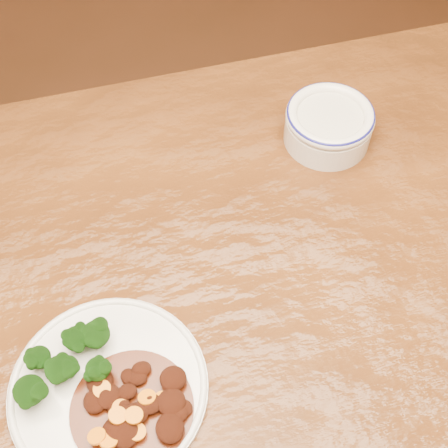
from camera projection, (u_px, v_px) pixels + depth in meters
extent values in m
cube|color=#603111|center=(227.00, 315.00, 0.82)|extent=(1.51, 0.91, 0.04)
cylinder|color=silver|center=(109.00, 389.00, 0.74)|extent=(0.24, 0.24, 0.01)
torus|color=silver|center=(108.00, 387.00, 0.73)|extent=(0.23, 0.23, 0.01)
cylinder|color=#558444|center=(70.00, 372.00, 0.74)|extent=(0.01, 0.01, 0.01)
ellipsoid|color=black|center=(67.00, 367.00, 0.72)|extent=(0.03, 0.03, 0.02)
cylinder|color=#558444|center=(42.00, 362.00, 0.74)|extent=(0.01, 0.01, 0.01)
ellipsoid|color=black|center=(39.00, 357.00, 0.73)|extent=(0.03, 0.03, 0.02)
cylinder|color=#558444|center=(100.00, 374.00, 0.74)|extent=(0.01, 0.01, 0.01)
ellipsoid|color=black|center=(98.00, 369.00, 0.72)|extent=(0.03, 0.03, 0.02)
cylinder|color=#558444|center=(98.00, 341.00, 0.76)|extent=(0.01, 0.01, 0.01)
ellipsoid|color=black|center=(96.00, 334.00, 0.75)|extent=(0.04, 0.04, 0.03)
cylinder|color=#558444|center=(34.00, 396.00, 0.72)|extent=(0.01, 0.01, 0.01)
ellipsoid|color=black|center=(29.00, 391.00, 0.71)|extent=(0.04, 0.04, 0.03)
cylinder|color=#558444|center=(79.00, 344.00, 0.76)|extent=(0.01, 0.01, 0.01)
ellipsoid|color=black|center=(76.00, 338.00, 0.74)|extent=(0.03, 0.03, 0.03)
cylinder|color=#558444|center=(62.00, 375.00, 0.74)|extent=(0.01, 0.01, 0.01)
ellipsoid|color=black|center=(59.00, 369.00, 0.72)|extent=(0.03, 0.03, 0.03)
cylinder|color=#491507|center=(132.00, 409.00, 0.72)|extent=(0.14, 0.14, 0.00)
ellipsoid|color=black|center=(173.00, 378.00, 0.73)|extent=(0.03, 0.03, 0.02)
ellipsoid|color=black|center=(136.00, 414.00, 0.70)|extent=(0.03, 0.03, 0.01)
ellipsoid|color=black|center=(100.00, 381.00, 0.73)|extent=(0.03, 0.03, 0.02)
ellipsoid|color=black|center=(127.00, 413.00, 0.70)|extent=(0.02, 0.02, 0.01)
ellipsoid|color=black|center=(170.00, 428.00, 0.69)|extent=(0.03, 0.04, 0.02)
ellipsoid|color=black|center=(116.00, 432.00, 0.69)|extent=(0.03, 0.03, 0.02)
ellipsoid|color=black|center=(119.00, 407.00, 0.71)|extent=(0.03, 0.02, 0.01)
ellipsoid|color=black|center=(125.00, 433.00, 0.69)|extent=(0.03, 0.04, 0.02)
ellipsoid|color=black|center=(97.00, 377.00, 0.73)|extent=(0.02, 0.02, 0.01)
ellipsoid|color=black|center=(171.00, 402.00, 0.71)|extent=(0.03, 0.03, 0.02)
ellipsoid|color=black|center=(127.00, 392.00, 0.72)|extent=(0.02, 0.02, 0.01)
ellipsoid|color=black|center=(108.00, 396.00, 0.72)|extent=(0.03, 0.03, 0.02)
ellipsoid|color=black|center=(183.00, 409.00, 0.71)|extent=(0.02, 0.02, 0.01)
ellipsoid|color=black|center=(141.00, 369.00, 0.74)|extent=(0.02, 0.02, 0.01)
ellipsoid|color=black|center=(147.00, 404.00, 0.72)|extent=(0.02, 0.02, 0.01)
ellipsoid|color=black|center=(177.00, 413.00, 0.71)|extent=(0.03, 0.02, 0.01)
ellipsoid|color=black|center=(138.00, 378.00, 0.73)|extent=(0.02, 0.02, 0.01)
ellipsoid|color=black|center=(128.00, 376.00, 0.73)|extent=(0.02, 0.02, 0.01)
ellipsoid|color=black|center=(95.00, 401.00, 0.72)|extent=(0.03, 0.03, 0.01)
ellipsoid|color=black|center=(151.00, 404.00, 0.71)|extent=(0.03, 0.02, 0.01)
cylinder|color=orange|center=(108.00, 440.00, 0.68)|extent=(0.03, 0.03, 0.01)
cylinder|color=orange|center=(97.00, 436.00, 0.69)|extent=(0.03, 0.03, 0.01)
cylinder|color=orange|center=(121.00, 408.00, 0.71)|extent=(0.02, 0.02, 0.01)
cylinder|color=orange|center=(137.00, 432.00, 0.69)|extent=(0.03, 0.03, 0.01)
cylinder|color=orange|center=(102.00, 389.00, 0.72)|extent=(0.03, 0.03, 0.01)
cylinder|color=orange|center=(147.00, 397.00, 0.71)|extent=(0.02, 0.02, 0.01)
cylinder|color=orange|center=(117.00, 415.00, 0.70)|extent=(0.02, 0.02, 0.01)
cylinder|color=orange|center=(134.00, 415.00, 0.70)|extent=(0.03, 0.03, 0.01)
cylinder|color=orange|center=(162.00, 400.00, 0.71)|extent=(0.03, 0.03, 0.01)
cylinder|color=silver|center=(328.00, 130.00, 0.95)|extent=(0.13, 0.13, 0.04)
cylinder|color=silver|center=(330.00, 118.00, 0.93)|extent=(0.10, 0.10, 0.01)
torus|color=silver|center=(330.00, 116.00, 0.93)|extent=(0.13, 0.13, 0.02)
torus|color=navy|center=(331.00, 113.00, 0.92)|extent=(0.13, 0.13, 0.01)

